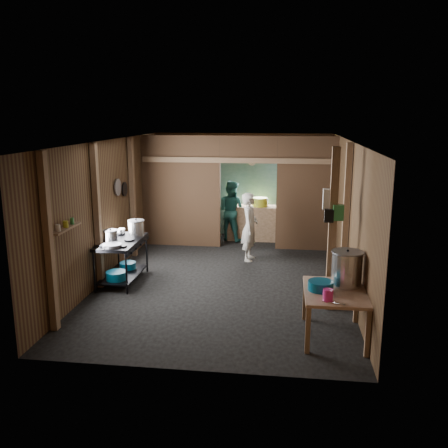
# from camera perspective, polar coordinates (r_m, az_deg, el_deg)

# --- Properties ---
(floor) EXTENTS (4.50, 7.00, 0.00)m
(floor) POSITION_cam_1_polar(r_m,az_deg,el_deg) (9.40, 0.16, -6.28)
(floor) COLOR black
(floor) RESTS_ON ground
(ceiling) EXTENTS (4.50, 7.00, 0.00)m
(ceiling) POSITION_cam_1_polar(r_m,az_deg,el_deg) (8.89, 0.17, 9.76)
(ceiling) COLOR #302C28
(ceiling) RESTS_ON ground
(wall_back) EXTENTS (4.50, 0.00, 2.60)m
(wall_back) POSITION_cam_1_polar(r_m,az_deg,el_deg) (12.49, 2.18, 4.66)
(wall_back) COLOR brown
(wall_back) RESTS_ON ground
(wall_front) EXTENTS (4.50, 0.00, 2.60)m
(wall_front) POSITION_cam_1_polar(r_m,az_deg,el_deg) (5.71, -4.26, -5.38)
(wall_front) COLOR brown
(wall_front) RESTS_ON ground
(wall_left) EXTENTS (0.00, 7.00, 2.60)m
(wall_left) POSITION_cam_1_polar(r_m,az_deg,el_deg) (9.60, -13.30, 1.81)
(wall_left) COLOR brown
(wall_left) RESTS_ON ground
(wall_right) EXTENTS (0.00, 7.00, 2.60)m
(wall_right) POSITION_cam_1_polar(r_m,az_deg,el_deg) (9.06, 14.43, 1.11)
(wall_right) COLOR brown
(wall_right) RESTS_ON ground
(partition_left) EXTENTS (1.85, 0.10, 2.60)m
(partition_left) POSITION_cam_1_polar(r_m,az_deg,el_deg) (11.41, -5.07, 3.84)
(partition_left) COLOR brown
(partition_left) RESTS_ON floor
(partition_right) EXTENTS (1.35, 0.10, 2.60)m
(partition_right) POSITION_cam_1_polar(r_m,az_deg,el_deg) (11.16, 9.66, 3.50)
(partition_right) COLOR brown
(partition_right) RESTS_ON floor
(partition_header) EXTENTS (1.30, 0.10, 0.60)m
(partition_header) POSITION_cam_1_polar(r_m,az_deg,el_deg) (11.07, 2.91, 8.80)
(partition_header) COLOR brown
(partition_header) RESTS_ON wall_back
(turquoise_panel) EXTENTS (4.40, 0.06, 2.50)m
(turquoise_panel) POSITION_cam_1_polar(r_m,az_deg,el_deg) (12.43, 2.16, 4.39)
(turquoise_panel) COLOR #719B9A
(turquoise_panel) RESTS_ON wall_back
(back_counter) EXTENTS (1.20, 0.50, 0.85)m
(back_counter) POSITION_cam_1_polar(r_m,az_deg,el_deg) (12.08, 3.33, 0.14)
(back_counter) COLOR #A57E5E
(back_counter) RESTS_ON floor
(wall_clock) EXTENTS (0.20, 0.03, 0.20)m
(wall_clock) POSITION_cam_1_polar(r_m,az_deg,el_deg) (12.30, 3.33, 7.33)
(wall_clock) COLOR beige
(wall_clock) RESTS_ON wall_back
(post_left_a) EXTENTS (0.10, 0.12, 2.60)m
(post_left_a) POSITION_cam_1_polar(r_m,az_deg,el_deg) (7.25, -19.93, -2.16)
(post_left_a) COLOR #A57E5E
(post_left_a) RESTS_ON floor
(post_left_b) EXTENTS (0.10, 0.12, 2.60)m
(post_left_b) POSITION_cam_1_polar(r_m,az_deg,el_deg) (8.84, -14.67, 0.81)
(post_left_b) COLOR #A57E5E
(post_left_b) RESTS_ON floor
(post_left_c) EXTENTS (0.10, 0.12, 2.60)m
(post_left_c) POSITION_cam_1_polar(r_m,az_deg,el_deg) (10.69, -10.71, 3.04)
(post_left_c) COLOR #A57E5E
(post_left_c) RESTS_ON floor
(post_right) EXTENTS (0.10, 0.12, 2.60)m
(post_right) POSITION_cam_1_polar(r_m,az_deg,el_deg) (8.86, 14.13, 0.86)
(post_right) COLOR #A57E5E
(post_right) RESTS_ON floor
(post_free) EXTENTS (0.12, 0.12, 2.60)m
(post_free) POSITION_cam_1_polar(r_m,az_deg,el_deg) (7.75, 12.62, -0.75)
(post_free) COLOR #A57E5E
(post_free) RESTS_ON floor
(cross_beam) EXTENTS (4.40, 0.12, 0.12)m
(cross_beam) POSITION_cam_1_polar(r_m,az_deg,el_deg) (11.06, 1.57, 7.51)
(cross_beam) COLOR #A57E5E
(cross_beam) RESTS_ON wall_left
(pan_lid_big) EXTENTS (0.03, 0.34, 0.34)m
(pan_lid_big) POSITION_cam_1_polar(r_m,az_deg,el_deg) (9.89, -12.38, 4.24)
(pan_lid_big) COLOR gray
(pan_lid_big) RESTS_ON wall_left
(pan_lid_small) EXTENTS (0.03, 0.30, 0.30)m
(pan_lid_small) POSITION_cam_1_polar(r_m,az_deg,el_deg) (10.28, -11.61, 4.03)
(pan_lid_small) COLOR black
(pan_lid_small) RESTS_ON wall_left
(wall_shelf) EXTENTS (0.14, 0.80, 0.03)m
(wall_shelf) POSITION_cam_1_polar(r_m,az_deg,el_deg) (7.65, -18.10, -0.50)
(wall_shelf) COLOR #A57E5E
(wall_shelf) RESTS_ON wall_left
(jar_white) EXTENTS (0.07, 0.07, 0.10)m
(jar_white) POSITION_cam_1_polar(r_m,az_deg,el_deg) (7.41, -18.95, -0.45)
(jar_white) COLOR beige
(jar_white) RESTS_ON wall_shelf
(jar_yellow) EXTENTS (0.08, 0.08, 0.10)m
(jar_yellow) POSITION_cam_1_polar(r_m,az_deg,el_deg) (7.63, -18.13, -0.02)
(jar_yellow) COLOR gold
(jar_yellow) RESTS_ON wall_shelf
(jar_green) EXTENTS (0.06, 0.06, 0.10)m
(jar_green) POSITION_cam_1_polar(r_m,az_deg,el_deg) (7.83, -17.45, 0.33)
(jar_green) COLOR #349049
(jar_green) RESTS_ON wall_shelf
(bag_white) EXTENTS (0.22, 0.15, 0.32)m
(bag_white) POSITION_cam_1_polar(r_m,az_deg,el_deg) (7.73, 12.37, 2.86)
(bag_white) COLOR beige
(bag_white) RESTS_ON post_free
(bag_green) EXTENTS (0.16, 0.12, 0.24)m
(bag_green) POSITION_cam_1_polar(r_m,az_deg,el_deg) (7.64, 13.29, 1.32)
(bag_green) COLOR #349049
(bag_green) RESTS_ON post_free
(bag_black) EXTENTS (0.14, 0.10, 0.20)m
(bag_black) POSITION_cam_1_polar(r_m,az_deg,el_deg) (7.61, 12.24, 0.95)
(bag_black) COLOR black
(bag_black) RESTS_ON post_free
(gas_range) EXTENTS (0.70, 1.36, 0.80)m
(gas_range) POSITION_cam_1_polar(r_m,az_deg,el_deg) (9.24, -11.91, -4.29)
(gas_range) COLOR black
(gas_range) RESTS_ON floor
(prep_table) EXTENTS (0.85, 1.16, 0.69)m
(prep_table) POSITION_cam_1_polar(r_m,az_deg,el_deg) (7.08, 12.80, -10.25)
(prep_table) COLOR tan
(prep_table) RESTS_ON floor
(stove_pot_large) EXTENTS (0.37, 0.37, 0.32)m
(stove_pot_large) POSITION_cam_1_polar(r_m,az_deg,el_deg) (9.42, -10.28, -0.49)
(stove_pot_large) COLOR silver
(stove_pot_large) RESTS_ON gas_range
(stove_pot_med) EXTENTS (0.28, 0.28, 0.23)m
(stove_pot_med) POSITION_cam_1_polar(r_m,az_deg,el_deg) (9.11, -13.20, -1.38)
(stove_pot_med) COLOR silver
(stove_pot_med) RESTS_ON gas_range
(stove_saucepan) EXTENTS (0.21, 0.21, 0.10)m
(stove_saucepan) POSITION_cam_1_polar(r_m,az_deg,el_deg) (9.62, -12.04, -0.83)
(stove_saucepan) COLOR silver
(stove_saucepan) RESTS_ON gas_range
(frying_pan) EXTENTS (0.45, 0.61, 0.08)m
(frying_pan) POSITION_cam_1_polar(r_m,az_deg,el_deg) (8.71, -13.03, -2.48)
(frying_pan) COLOR gray
(frying_pan) RESTS_ON gas_range
(blue_tub_front) EXTENTS (0.37, 0.37, 0.15)m
(blue_tub_front) POSITION_cam_1_polar(r_m,az_deg,el_deg) (8.99, -12.56, -5.94)
(blue_tub_front) COLOR #085070
(blue_tub_front) RESTS_ON gas_range
(blue_tub_back) EXTENTS (0.31, 0.31, 0.13)m
(blue_tub_back) POSITION_cam_1_polar(r_m,az_deg,el_deg) (9.57, -11.26, -4.80)
(blue_tub_back) COLOR #085070
(blue_tub_back) RESTS_ON gas_range
(stock_pot) EXTENTS (0.45, 0.45, 0.52)m
(stock_pot) POSITION_cam_1_polar(r_m,az_deg,el_deg) (7.12, 14.25, -5.16)
(stock_pot) COLOR silver
(stock_pot) RESTS_ON prep_table
(wash_basin) EXTENTS (0.46, 0.46, 0.13)m
(wash_basin) POSITION_cam_1_polar(r_m,az_deg,el_deg) (6.90, 11.30, -7.12)
(wash_basin) COLOR #085070
(wash_basin) RESTS_ON prep_table
(pink_bucket) EXTENTS (0.17, 0.17, 0.16)m
(pink_bucket) POSITION_cam_1_polar(r_m,az_deg,el_deg) (6.54, 12.14, -8.18)
(pink_bucket) COLOR #E7298B
(pink_bucket) RESTS_ON prep_table
(knife) EXTENTS (0.29, 0.14, 0.01)m
(knife) POSITION_cam_1_polar(r_m,az_deg,el_deg) (6.51, 12.79, -9.03)
(knife) COLOR silver
(knife) RESTS_ON prep_table
(yellow_tub) EXTENTS (0.38, 0.38, 0.21)m
(yellow_tub) POSITION_cam_1_polar(r_m,az_deg,el_deg) (11.97, 4.27, 2.60)
(yellow_tub) COLOR gold
(yellow_tub) RESTS_ON back_counter
(cook) EXTENTS (0.39, 0.56, 1.46)m
(cook) POSITION_cam_1_polar(r_m,az_deg,el_deg) (10.30, 3.04, -0.35)
(cook) COLOR beige
(cook) RESTS_ON floor
(worker_back) EXTENTS (0.89, 0.81, 1.48)m
(worker_back) POSITION_cam_1_polar(r_m,az_deg,el_deg) (11.95, 0.82, 1.57)
(worker_back) COLOR #256762
(worker_back) RESTS_ON floor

